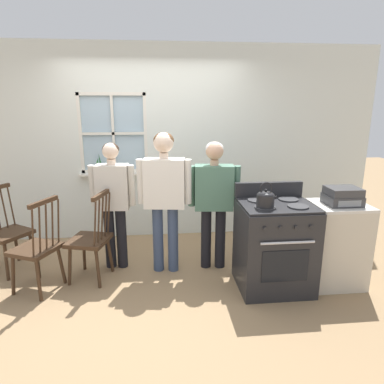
{
  "coord_description": "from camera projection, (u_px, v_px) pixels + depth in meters",
  "views": [
    {
      "loc": [
        0.06,
        -3.46,
        1.92
      ],
      "look_at": [
        0.41,
        0.02,
        1.0
      ],
      "focal_mm": 32.0,
      "sensor_mm": 36.0,
      "label": 1
    }
  ],
  "objects": [
    {
      "name": "ground_plane",
      "position": [
        155.0,
        280.0,
        3.81
      ],
      "size": [
        16.0,
        16.0,
        0.0
      ],
      "primitive_type": "plane",
      "color": "#937551"
    },
    {
      "name": "wall_back",
      "position": [
        155.0,
        145.0,
        4.82
      ],
      "size": [
        6.4,
        0.16,
        2.7
      ],
      "color": "silver",
      "rests_on": "ground_plane"
    },
    {
      "name": "chair_by_window",
      "position": [
        37.0,
        249.0,
        3.52
      ],
      "size": [
        0.54,
        0.55,
        1.0
      ],
      "rotation": [
        0.0,
        0.0,
        -1.99
      ],
      "color": "#3D2819",
      "rests_on": "ground_plane"
    },
    {
      "name": "chair_near_wall",
      "position": [
        91.0,
        240.0,
        3.74
      ],
      "size": [
        0.49,
        0.51,
        1.0
      ],
      "rotation": [
        0.0,
        0.0,
        -1.83
      ],
      "color": "#3D2819",
      "rests_on": "ground_plane"
    },
    {
      "name": "chair_center_cluster",
      "position": [
        8.0,
        233.0,
        3.94
      ],
      "size": [
        0.57,
        0.57,
        1.0
      ],
      "rotation": [
        0.0,
        0.0,
        0.96
      ],
      "color": "#3D2819",
      "rests_on": "ground_plane"
    },
    {
      "name": "person_elderly_left",
      "position": [
        113.0,
        196.0,
        3.91
      ],
      "size": [
        0.52,
        0.23,
        1.49
      ],
      "rotation": [
        0.0,
        0.0,
        -0.07
      ],
      "color": "black",
      "rests_on": "ground_plane"
    },
    {
      "name": "person_teen_center",
      "position": [
        164.0,
        188.0,
        3.8
      ],
      "size": [
        0.61,
        0.26,
        1.61
      ],
      "rotation": [
        0.0,
        0.0,
        -0.13
      ],
      "color": "#384766",
      "rests_on": "ground_plane"
    },
    {
      "name": "person_adult_right",
      "position": [
        214.0,
        194.0,
        3.9
      ],
      "size": [
        0.6,
        0.25,
        1.5
      ],
      "rotation": [
        0.0,
        0.0,
        -0.11
      ],
      "color": "black",
      "rests_on": "ground_plane"
    },
    {
      "name": "stove",
      "position": [
        274.0,
        245.0,
        3.58
      ],
      "size": [
        0.74,
        0.68,
        1.08
      ],
      "color": "#232326",
      "rests_on": "ground_plane"
    },
    {
      "name": "kettle",
      "position": [
        266.0,
        198.0,
        3.29
      ],
      "size": [
        0.21,
        0.17,
        0.25
      ],
      "color": "black",
      "rests_on": "stove"
    },
    {
      "name": "potted_plant",
      "position": [
        99.0,
        168.0,
        4.74
      ],
      "size": [
        0.15,
        0.15,
        0.28
      ],
      "color": "beige",
      "rests_on": "wall_back"
    },
    {
      "name": "side_counter",
      "position": [
        336.0,
        244.0,
        3.66
      ],
      "size": [
        0.55,
        0.5,
        0.9
      ],
      "color": "beige",
      "rests_on": "ground_plane"
    },
    {
      "name": "stereo",
      "position": [
        343.0,
        196.0,
        3.51
      ],
      "size": [
        0.34,
        0.29,
        0.18
      ],
      "color": "#38383A",
      "rests_on": "side_counter"
    }
  ]
}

